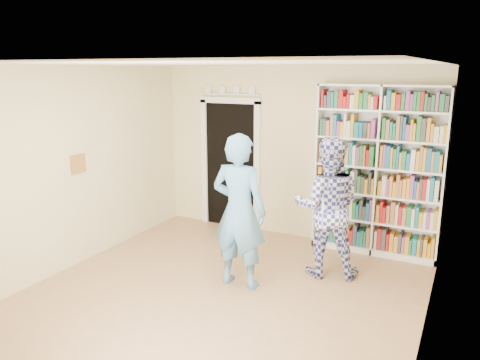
{
  "coord_description": "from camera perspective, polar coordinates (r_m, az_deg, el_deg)",
  "views": [
    {
      "loc": [
        2.51,
        -4.36,
        2.65
      ],
      "look_at": [
        -0.13,
        0.9,
        1.25
      ],
      "focal_mm": 35.0,
      "sensor_mm": 36.0,
      "label": 1
    }
  ],
  "objects": [
    {
      "name": "wall_left",
      "position": [
        6.58,
        -20.44,
        1.16
      ],
      "size": [
        0.0,
        5.0,
        5.0
      ],
      "primitive_type": "plane",
      "rotation": [
        1.57,
        0.0,
        1.57
      ],
      "color": "beige",
      "rests_on": "floor"
    },
    {
      "name": "ceiling",
      "position": [
        5.03,
        -3.38,
        13.94
      ],
      "size": [
        5.0,
        5.0,
        0.0
      ],
      "primitive_type": "plane",
      "rotation": [
        3.14,
        0.0,
        0.0
      ],
      "color": "white",
      "rests_on": "wall_back"
    },
    {
      "name": "wall_right",
      "position": [
        4.56,
        22.28,
        -4.22
      ],
      "size": [
        0.0,
        5.0,
        5.0
      ],
      "primitive_type": "plane",
      "rotation": [
        1.57,
        0.0,
        -1.57
      ],
      "color": "beige",
      "rests_on": "floor"
    },
    {
      "name": "floor",
      "position": [
        5.69,
        -2.99,
        -14.4
      ],
      "size": [
        5.0,
        5.0,
        0.0
      ],
      "primitive_type": "plane",
      "color": "#9F744D",
      "rests_on": "ground"
    },
    {
      "name": "man_blue",
      "position": [
        5.7,
        -0.11,
        -3.85
      ],
      "size": [
        0.7,
        0.47,
        1.92
      ],
      "primitive_type": "imported",
      "rotation": [
        0.0,
        0.0,
        3.15
      ],
      "color": "#5692C0",
      "rests_on": "floor"
    },
    {
      "name": "man_plaid",
      "position": [
        6.13,
        10.57,
        -3.28
      ],
      "size": [
        1.05,
        0.92,
        1.83
      ],
      "primitive_type": "imported",
      "rotation": [
        0.0,
        0.0,
        3.43
      ],
      "color": "navy",
      "rests_on": "floor"
    },
    {
      "name": "bookshelf",
      "position": [
        6.95,
        16.46,
        1.1
      ],
      "size": [
        1.78,
        0.33,
        2.45
      ],
      "rotation": [
        0.0,
        0.0,
        -0.16
      ],
      "color": "white",
      "rests_on": "floor"
    },
    {
      "name": "doorway",
      "position": [
        7.87,
        -1.17,
        2.63
      ],
      "size": [
        1.1,
        0.08,
        2.43
      ],
      "color": "black",
      "rests_on": "floor"
    },
    {
      "name": "wall_back",
      "position": [
        7.42,
        6.45,
        3.23
      ],
      "size": [
        4.5,
        0.0,
        4.5
      ],
      "primitive_type": "plane",
      "rotation": [
        1.57,
        0.0,
        0.0
      ],
      "color": "beige",
      "rests_on": "floor"
    },
    {
      "name": "wall_art",
      "position": [
        6.7,
        -19.12,
        1.89
      ],
      "size": [
        0.03,
        0.25,
        0.25
      ],
      "primitive_type": "cube",
      "color": "brown",
      "rests_on": "wall_left"
    },
    {
      "name": "paper_sheet",
      "position": [
        5.89,
        10.89,
        -3.54
      ],
      "size": [
        0.19,
        0.08,
        0.28
      ],
      "primitive_type": "cube",
      "rotation": [
        0.0,
        0.0,
        0.36
      ],
      "color": "white",
      "rests_on": "man_plaid"
    }
  ]
}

